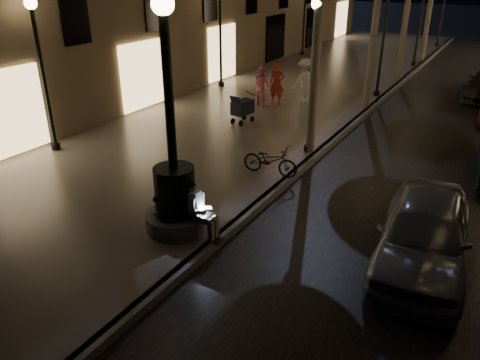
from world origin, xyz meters
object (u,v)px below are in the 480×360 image
Objects in this scene: stroller at (242,107)px; pedestrian_red at (277,84)px; lamp_left_b at (220,21)px; lamp_left_c at (305,6)px; lamp_curb_d at (444,2)px; lamp_curb_a at (314,55)px; pedestrian_white at (305,81)px; lamp_left_a at (39,54)px; pedestrian_pink at (262,85)px; seated_man_laptop at (198,208)px; car_front at (424,233)px; lamp_curb_c at (422,11)px; fountain_lamppost at (175,188)px; bicycle at (270,160)px; lamp_curb_b at (385,26)px.

stroller is 2.99m from pedestrian_red.
lamp_left_c is (0.00, 10.00, 0.00)m from lamp_left_b.
lamp_left_b is (-7.10, -18.00, 0.00)m from lamp_curb_d.
lamp_curb_a and lamp_left_b have the same top height.
lamp_left_a is at bearing 7.90° from pedestrian_white.
lamp_left_b is at bearing -10.28° from pedestrian_pink.
lamp_curb_d reaches higher than pedestrian_pink.
lamp_left_a is at bearing -115.43° from stroller.
car_front is (4.39, 1.64, -0.15)m from seated_man_laptop.
seated_man_laptop reaches higher than stroller.
lamp_left_c is (-7.10, -8.00, 0.00)m from lamp_curb_d.
lamp_curb_c and lamp_curb_d have the same top height.
lamp_curb_c is at bearing 89.77° from seated_man_laptop.
lamp_left_a is at bearing 162.65° from fountain_lamppost.
fountain_lamppost reaches higher than pedestrian_pink.
fountain_lamppost is 1.08× the size of lamp_curb_d.
fountain_lamppost is at bearing -17.35° from lamp_left_a.
pedestrian_white is at bearing 98.38° from fountain_lamppost.
bicycle is at bearing -90.73° from lamp_curb_c.
fountain_lamppost is 1.08× the size of lamp_curb_b.
lamp_left_c is at bearing 90.00° from lamp_left_b.
lamp_curb_b is 13.94m from lamp_left_a.
pedestrian_pink is at bearing 129.03° from car_front.
bicycle is (3.07, -6.66, -0.46)m from pedestrian_red.
lamp_curb_b is 10.60m from bicycle.
seated_man_laptop reaches higher than car_front.
pedestrian_red is at bearing 65.65° from lamp_left_a.
pedestrian_white is (-2.33, -2.91, -2.08)m from lamp_curb_b.
lamp_curb_d is at bearing 48.41° from lamp_left_c.
pedestrian_pink reaches higher than bicycle.
stroller is 4.77m from bicycle.
lamp_curb_c is 7.10m from lamp_left_c.
lamp_left_b is (0.00, 10.00, 0.00)m from lamp_left_a.
fountain_lamppost is at bearing 43.95° from pedestrian_white.
lamp_curb_c is at bearing -156.49° from pedestrian_white.
seated_man_laptop is 10.63m from pedestrian_pink.
lamp_left_a is 2.95× the size of bicycle.
pedestrian_pink is at bearing -16.81° from pedestrian_white.
lamp_curb_c reaches higher than pedestrian_pink.
pedestrian_red is (-7.60, 8.75, 0.35)m from car_front.
fountain_lamppost is 0.69m from seated_man_laptop.
bicycle is at bearing -69.40° from lamp_left_c.
seated_man_laptop is 11.32m from pedestrian_white.
pedestrian_white is (1.46, 1.12, 0.12)m from pedestrian_pink.
lamp_left_b reaches higher than seated_man_laptop.
lamp_curb_d is 2.51× the size of pedestrian_white.
lamp_curb_b is (0.00, 8.00, 0.00)m from lamp_curb_a.
pedestrian_pink is (-0.49, -0.43, -0.05)m from pedestrian_red.
lamp_curb_c is 18.45m from bicycle.
lamp_curb_b is 7.38m from lamp_left_b.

